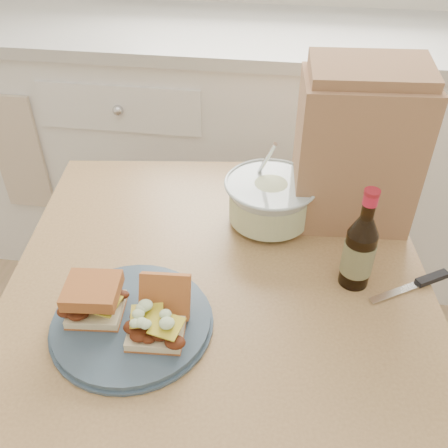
# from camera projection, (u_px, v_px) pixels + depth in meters

# --- Properties ---
(cabinet_run) EXTENTS (2.50, 0.64, 0.94)m
(cabinet_run) POSITION_uv_depth(u_px,v_px,m) (272.00, 149.00, 1.99)
(cabinet_run) COLOR white
(cabinet_run) RESTS_ON ground
(dining_table) EXTENTS (0.98, 0.98, 0.73)m
(dining_table) POSITION_uv_depth(u_px,v_px,m) (220.00, 302.00, 1.14)
(dining_table) COLOR tan
(dining_table) RESTS_ON ground
(plate) EXTENTS (0.30, 0.30, 0.02)m
(plate) POSITION_uv_depth(u_px,v_px,m) (132.00, 322.00, 0.94)
(plate) COLOR #3D5163
(plate) RESTS_ON dining_table
(sandwich_left) EXTENTS (0.11, 0.10, 0.07)m
(sandwich_left) POSITION_uv_depth(u_px,v_px,m) (94.00, 299.00, 0.92)
(sandwich_left) COLOR beige
(sandwich_left) RESTS_ON plate
(sandwich_right) EXTENTS (0.10, 0.14, 0.08)m
(sandwich_right) POSITION_uv_depth(u_px,v_px,m) (159.00, 315.00, 0.90)
(sandwich_right) COLOR beige
(sandwich_right) RESTS_ON plate
(coleslaw_bowl) EXTENTS (0.21, 0.21, 0.21)m
(coleslaw_bowl) POSITION_uv_depth(u_px,v_px,m) (270.00, 202.00, 1.16)
(coleslaw_bowl) COLOR #B4C2C0
(coleslaw_bowl) RESTS_ON dining_table
(beer_bottle) EXTENTS (0.06, 0.06, 0.23)m
(beer_bottle) POSITION_uv_depth(u_px,v_px,m) (359.00, 250.00, 0.98)
(beer_bottle) COLOR black
(beer_bottle) RESTS_ON dining_table
(knife) EXTENTS (0.17, 0.12, 0.01)m
(knife) POSITION_uv_depth(u_px,v_px,m) (423.00, 282.00, 1.03)
(knife) COLOR silver
(knife) RESTS_ON dining_table
(paper_bag) EXTENTS (0.28, 0.19, 0.35)m
(paper_bag) POSITION_uv_depth(u_px,v_px,m) (356.00, 153.00, 1.11)
(paper_bag) COLOR #9F6D4D
(paper_bag) RESTS_ON dining_table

